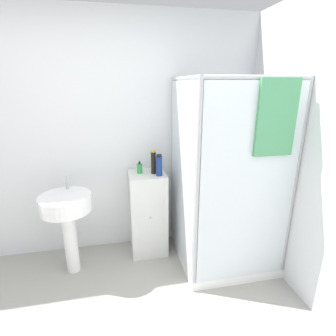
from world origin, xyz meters
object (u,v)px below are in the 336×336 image
(soap_dispenser, at_px, (140,168))
(shampoo_bottle_blue, at_px, (159,165))
(sink, at_px, (67,213))
(shampoo_bottle_tall_black, at_px, (153,162))

(soap_dispenser, relative_size, shampoo_bottle_blue, 0.59)
(sink, bearing_deg, soap_dispenser, 17.37)
(soap_dispenser, distance_m, shampoo_bottle_tall_black, 0.16)
(soap_dispenser, relative_size, shampoo_bottle_tall_black, 0.52)
(soap_dispenser, bearing_deg, sink, -162.63)
(shampoo_bottle_blue, bearing_deg, sink, -173.20)
(sink, relative_size, soap_dispenser, 7.32)
(soap_dispenser, bearing_deg, shampoo_bottle_blue, -32.13)
(sink, height_order, soap_dispenser, soap_dispenser)
(sink, xyz_separation_m, shampoo_bottle_tall_black, (0.86, 0.19, 0.39))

